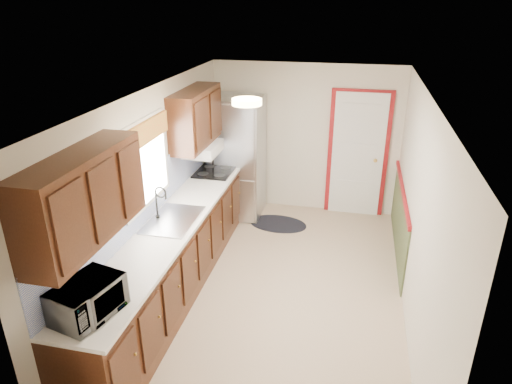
% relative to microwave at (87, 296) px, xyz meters
% --- Properties ---
extents(room_shell, '(3.20, 5.20, 2.52)m').
position_rel_microwave_xyz_m(room_shell, '(1.20, 1.95, 0.07)').
color(room_shell, tan).
rests_on(room_shell, ground).
extents(kitchen_run, '(0.63, 4.00, 2.20)m').
position_rel_microwave_xyz_m(kitchen_run, '(-0.04, 1.66, -0.32)').
color(kitchen_run, '#34180B').
rests_on(kitchen_run, ground).
extents(back_wall_trim, '(1.12, 2.30, 2.08)m').
position_rel_microwave_xyz_m(back_wall_trim, '(2.19, 4.16, -0.24)').
color(back_wall_trim, maroon).
rests_on(back_wall_trim, ground).
extents(ceiling_fixture, '(0.30, 0.30, 0.06)m').
position_rel_microwave_xyz_m(ceiling_fixture, '(0.90, 1.75, 1.23)').
color(ceiling_fixture, '#FFD88C').
rests_on(ceiling_fixture, room_shell).
extents(microwave, '(0.42, 0.61, 0.37)m').
position_rel_microwave_xyz_m(microwave, '(0.00, 0.00, 0.00)').
color(microwave, white).
rests_on(microwave, kitchen_run).
extents(refrigerator, '(0.80, 0.80, 1.93)m').
position_rel_microwave_xyz_m(refrigerator, '(0.18, 4.00, -0.16)').
color(refrigerator, '#B7B7BC').
rests_on(refrigerator, ground).
extents(rug, '(0.96, 0.66, 0.01)m').
position_rel_microwave_xyz_m(rug, '(0.91, 3.71, -1.12)').
color(rug, black).
rests_on(rug, ground).
extents(cooktop, '(0.52, 0.63, 0.02)m').
position_rel_microwave_xyz_m(cooktop, '(0.01, 3.35, -0.18)').
color(cooktop, black).
rests_on(cooktop, kitchen_run).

